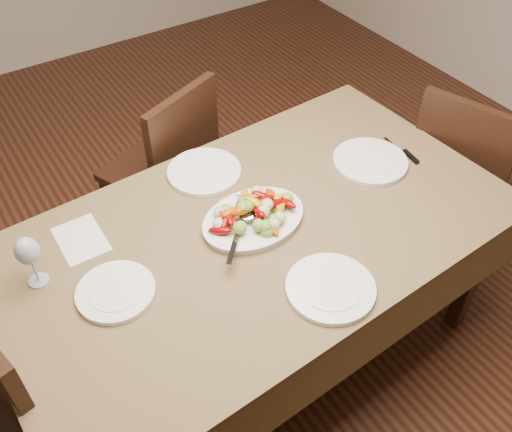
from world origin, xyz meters
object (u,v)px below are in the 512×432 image
object	(u,v)px
serving_platter	(253,220)
plate_near	(331,288)
chair_right	(466,174)
dining_table	(256,296)
chair_far	(158,169)
plate_right	(370,162)
plate_left	(116,292)
plate_far	(204,172)
wine_glass	(31,260)

from	to	relation	value
serving_platter	plate_near	world-z (taller)	serving_platter
chair_right	plate_near	size ratio (longest dim) A/B	3.32
dining_table	chair_right	size ratio (longest dim) A/B	1.94
chair_far	chair_right	distance (m)	1.44
plate_right	dining_table	bearing A→B (deg)	-174.28
serving_platter	plate_near	xyz separation A→B (m)	(0.04, -0.39, -0.00)
plate_left	plate_right	bearing A→B (deg)	3.01
plate_right	chair_far	bearing A→B (deg)	128.09
chair_far	plate_near	size ratio (longest dim) A/B	3.32
dining_table	plate_far	bearing A→B (deg)	90.43
chair_far	plate_near	distance (m)	1.21
plate_right	plate_far	world-z (taller)	same
plate_left	plate_far	bearing A→B (deg)	34.74
chair_far	wine_glass	xyz separation A→B (m)	(-0.70, -0.64, 0.39)
serving_platter	plate_near	size ratio (longest dim) A/B	1.30
serving_platter	plate_left	world-z (taller)	serving_platter
plate_left	wine_glass	xyz separation A→B (m)	(-0.19, 0.18, 0.09)
plate_left	plate_right	xyz separation A→B (m)	(1.11, 0.06, 0.00)
chair_far	plate_far	world-z (taller)	chair_far
serving_platter	plate_right	size ratio (longest dim) A/B	1.26
wine_glass	serving_platter	bearing A→B (deg)	-12.02
dining_table	wine_glass	bearing A→B (deg)	165.60
dining_table	serving_platter	size ratio (longest dim) A/B	4.93
chair_far	plate_far	bearing A→B (deg)	69.73
chair_right	plate_near	world-z (taller)	chair_right
chair_far	chair_right	size ratio (longest dim) A/B	1.00
plate_right	wine_glass	size ratio (longest dim) A/B	1.44
plate_far	chair_right	bearing A→B (deg)	-17.37
dining_table	plate_near	xyz separation A→B (m)	(0.05, -0.36, 0.39)
chair_right	plate_far	world-z (taller)	chair_right
serving_platter	plate_far	distance (m)	0.33
chair_far	plate_right	distance (m)	1.01
wine_glass	plate_right	bearing A→B (deg)	-5.52
plate_far	plate_left	bearing A→B (deg)	-145.26
serving_platter	wine_glass	size ratio (longest dim) A/B	1.82
serving_platter	plate_near	bearing A→B (deg)	-84.33
dining_table	chair_far	xyz separation A→B (m)	(-0.02, 0.82, 0.10)
chair_far	chair_right	xyz separation A→B (m)	(1.19, -0.82, 0.00)
plate_left	serving_platter	bearing A→B (deg)	3.17
dining_table	chair_right	xyz separation A→B (m)	(1.17, -0.00, 0.10)
chair_right	plate_right	world-z (taller)	chair_right
plate_left	plate_far	size ratio (longest dim) A/B	0.87
dining_table	chair_right	distance (m)	1.17
chair_far	plate_near	world-z (taller)	chair_far
plate_left	wine_glass	world-z (taller)	wine_glass
plate_right	plate_near	world-z (taller)	same
serving_platter	plate_far	xyz separation A→B (m)	(-0.01, 0.33, -0.00)
plate_far	plate_near	world-z (taller)	same
plate_right	plate_far	distance (m)	0.66
plate_left	plate_near	distance (m)	0.68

